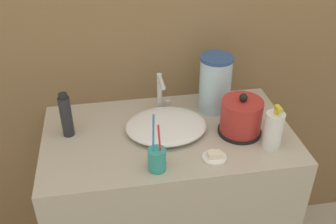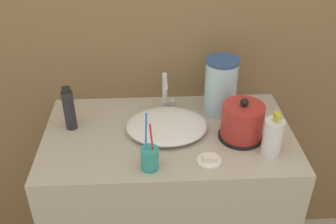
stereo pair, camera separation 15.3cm
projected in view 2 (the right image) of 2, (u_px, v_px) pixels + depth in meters
wall_back at (165, 4)px, 1.60m from camera, size 6.00×0.04×2.60m
vanity_counter at (168, 209)px, 1.82m from camera, size 1.00×0.57×0.87m
sink_basin at (167, 126)px, 1.58m from camera, size 0.33×0.28×0.05m
faucet at (166, 91)px, 1.68m from camera, size 0.06×0.12×0.17m
electric_kettle at (242, 123)px, 1.52m from camera, size 0.18×0.18×0.18m
toothbrush_cup at (150, 158)px, 1.38m from camera, size 0.06×0.06×0.22m
lotion_bottle at (272, 137)px, 1.43m from camera, size 0.07×0.07×0.18m
shampoo_bottle at (69, 109)px, 1.56m from camera, size 0.05×0.05×0.19m
soap_dish at (209, 160)px, 1.42m from camera, size 0.09×0.09×0.03m
water_pitcher at (221, 86)px, 1.65m from camera, size 0.14×0.14×0.25m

